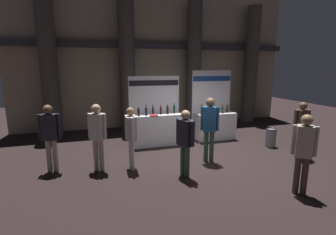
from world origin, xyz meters
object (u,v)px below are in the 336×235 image
object	(u,v)px
trash_bin	(271,138)
visitor_3	(131,133)
visitor_0	(97,132)
visitor_7	(304,148)
visitor_6	(185,138)
visitor_1	(210,124)
exhibitor_booth_0	(157,127)
visitor_4	(301,125)
exhibitor_booth_1	(214,122)
visitor_2	(50,133)

from	to	relation	value
trash_bin	visitor_3	world-z (taller)	visitor_3
visitor_0	visitor_7	world-z (taller)	visitor_0
visitor_6	visitor_1	bearing A→B (deg)	108.54
exhibitor_booth_0	visitor_1	bearing A→B (deg)	-64.03
visitor_0	visitor_4	xyz separation A→B (m)	(5.58, -0.74, -0.04)
visitor_1	visitor_3	world-z (taller)	visitor_1
visitor_7	visitor_6	bearing A→B (deg)	2.87
exhibitor_booth_1	visitor_7	distance (m)	4.26
visitor_2	visitor_7	world-z (taller)	visitor_2
trash_bin	visitor_4	size ratio (longest dim) A/B	0.37
visitor_0	visitor_2	size ratio (longest dim) A/B	1.01
visitor_4	visitor_7	world-z (taller)	visitor_7
trash_bin	visitor_1	xyz separation A→B (m)	(-2.57, -0.63, 0.76)
visitor_0	visitor_1	size ratio (longest dim) A/B	0.96
exhibitor_booth_1	visitor_7	size ratio (longest dim) A/B	1.46
visitor_3	visitor_6	size ratio (longest dim) A/B	0.99
exhibitor_booth_1	visitor_7	bearing A→B (deg)	-92.59
exhibitor_booth_0	trash_bin	distance (m)	3.80
trash_bin	visitor_3	bearing A→B (deg)	-174.04
visitor_3	visitor_6	bearing A→B (deg)	55.47
exhibitor_booth_1	visitor_0	bearing A→B (deg)	-156.68
visitor_3	visitor_7	xyz separation A→B (m)	(3.13, -2.34, 0.03)
trash_bin	visitor_3	size ratio (longest dim) A/B	0.38
visitor_4	exhibitor_booth_1	bearing A→B (deg)	-60.25
visitor_2	visitor_4	distance (m)	6.78
visitor_1	visitor_6	size ratio (longest dim) A/B	1.10
visitor_0	visitor_1	bearing A→B (deg)	25.21
visitor_6	visitor_7	distance (m)	2.48
visitor_3	visitor_4	xyz separation A→B (m)	(4.76, -0.62, 0.00)
visitor_1	visitor_6	bearing A→B (deg)	62.47
exhibitor_booth_0	trash_bin	xyz separation A→B (m)	(3.54, -1.36, -0.31)
exhibitor_booth_1	visitor_1	world-z (taller)	exhibitor_booth_1
visitor_3	visitor_7	distance (m)	3.91
trash_bin	visitor_1	world-z (taller)	visitor_1
visitor_0	visitor_4	distance (m)	5.62
exhibitor_booth_1	visitor_0	distance (m)	4.53
trash_bin	visitor_4	xyz separation A→B (m)	(0.07, -1.11, 0.66)
visitor_0	visitor_2	world-z (taller)	visitor_0
exhibitor_booth_1	visitor_1	bearing A→B (deg)	-120.49
visitor_1	visitor_4	xyz separation A→B (m)	(2.64, -0.48, -0.10)
trash_bin	visitor_7	size ratio (longest dim) A/B	0.36
trash_bin	visitor_0	bearing A→B (deg)	-176.15
visitor_4	visitor_6	xyz separation A→B (m)	(-3.61, -0.23, 0.00)
exhibitor_booth_0	exhibitor_booth_1	world-z (taller)	exhibitor_booth_1
exhibitor_booth_0	visitor_7	size ratio (longest dim) A/B	1.35
trash_bin	visitor_3	xyz separation A→B (m)	(-4.69, -0.49, 0.66)
exhibitor_booth_0	visitor_0	distance (m)	2.65
exhibitor_booth_1	visitor_0	xyz separation A→B (m)	(-4.14, -1.78, 0.41)
trash_bin	visitor_6	size ratio (longest dim) A/B	0.37
visitor_3	visitor_7	world-z (taller)	visitor_7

